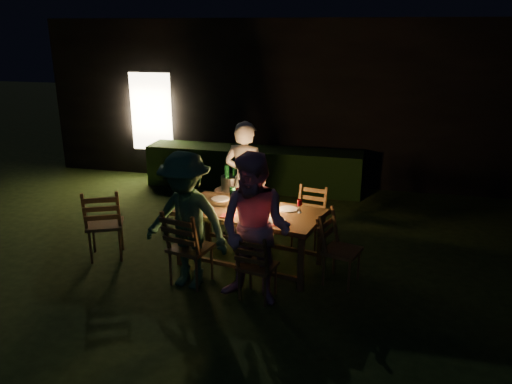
% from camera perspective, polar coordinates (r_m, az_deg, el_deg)
% --- Properties ---
extents(garden_envelope, '(40.00, 40.00, 3.20)m').
position_cam_1_polar(garden_envelope, '(11.78, 4.87, 11.19)').
color(garden_envelope, black).
rests_on(garden_envelope, ground).
extents(dining_table, '(2.01, 1.26, 0.78)m').
position_cam_1_polar(dining_table, '(6.51, -0.73, -2.72)').
color(dining_table, '#53391B').
rests_on(dining_table, ground).
extents(chair_near_left, '(0.55, 0.58, 1.03)m').
position_cam_1_polar(chair_near_left, '(6.24, -7.53, -7.73)').
color(chair_near_left, '#53391B').
rests_on(chair_near_left, ground).
extents(chair_near_right, '(0.48, 0.50, 0.90)m').
position_cam_1_polar(chair_near_right, '(5.88, 0.11, -9.74)').
color(chair_near_right, '#53391B').
rests_on(chair_near_right, ground).
extents(chair_far_left, '(0.48, 0.52, 1.03)m').
position_cam_1_polar(chair_far_left, '(7.48, -1.38, -3.04)').
color(chair_far_left, '#53391B').
rests_on(chair_far_left, ground).
extents(chair_far_right, '(0.49, 0.52, 0.93)m').
position_cam_1_polar(chair_far_right, '(7.15, 5.91, -4.46)').
color(chair_far_right, '#53391B').
rests_on(chair_far_right, ground).
extents(chair_end, '(0.56, 0.54, 0.95)m').
position_cam_1_polar(chair_end, '(6.30, 9.58, -7.83)').
color(chair_end, '#53391B').
rests_on(chair_end, ground).
extents(chair_spare, '(0.64, 0.66, 1.06)m').
position_cam_1_polar(chair_spare, '(7.15, -16.78, -4.82)').
color(chair_spare, '#53391B').
rests_on(chair_spare, ground).
extents(person_house_side, '(0.72, 0.54, 1.78)m').
position_cam_1_polar(person_house_side, '(7.33, -1.23, 1.29)').
color(person_house_side, white).
rests_on(person_house_side, ground).
extents(person_opp_right, '(0.97, 0.82, 1.77)m').
position_cam_1_polar(person_opp_right, '(5.58, -0.10, -4.38)').
color(person_opp_right, '#CC8CA6').
rests_on(person_opp_right, ground).
extents(person_opp_left, '(1.19, 0.82, 1.69)m').
position_cam_1_polar(person_opp_left, '(5.99, -7.98, -3.31)').
color(person_opp_left, '#2C593B').
rests_on(person_opp_left, ground).
extents(lantern, '(0.16, 0.16, 0.35)m').
position_cam_1_polar(lantern, '(6.45, -0.15, -0.70)').
color(lantern, white).
rests_on(lantern, dining_table).
extents(plate_far_left, '(0.25, 0.25, 0.01)m').
position_cam_1_polar(plate_far_left, '(6.90, -4.11, -0.78)').
color(plate_far_left, white).
rests_on(plate_far_left, dining_table).
extents(plate_near_left, '(0.25, 0.25, 0.01)m').
position_cam_1_polar(plate_near_left, '(6.54, -5.93, -1.93)').
color(plate_near_left, white).
rests_on(plate_near_left, dining_table).
extents(plate_far_right, '(0.25, 0.25, 0.01)m').
position_cam_1_polar(plate_far_right, '(6.51, 3.68, -1.97)').
color(plate_far_right, white).
rests_on(plate_far_right, dining_table).
extents(plate_near_right, '(0.25, 0.25, 0.01)m').
position_cam_1_polar(plate_near_right, '(6.13, 2.22, -3.28)').
color(plate_near_right, white).
rests_on(plate_near_right, dining_table).
extents(wineglass_a, '(0.06, 0.06, 0.18)m').
position_cam_1_polar(wineglass_a, '(6.81, -2.03, -0.27)').
color(wineglass_a, '#59070F').
rests_on(wineglass_a, dining_table).
extents(wineglass_b, '(0.06, 0.06, 0.18)m').
position_cam_1_polar(wineglass_b, '(6.68, -6.79, -0.80)').
color(wineglass_b, '#59070F').
rests_on(wineglass_b, dining_table).
extents(wineglass_c, '(0.06, 0.06, 0.18)m').
position_cam_1_polar(wineglass_c, '(6.10, 0.71, -2.55)').
color(wineglass_c, '#59070F').
rests_on(wineglass_c, dining_table).
extents(wineglass_d, '(0.06, 0.06, 0.18)m').
position_cam_1_polar(wineglass_d, '(6.39, 4.99, -1.62)').
color(wineglass_d, '#59070F').
rests_on(wineglass_d, dining_table).
extents(wineglass_e, '(0.06, 0.06, 0.18)m').
position_cam_1_polar(wineglass_e, '(6.24, -2.74, -2.07)').
color(wineglass_e, silver).
rests_on(wineglass_e, dining_table).
extents(bottle_table, '(0.07, 0.07, 0.28)m').
position_cam_1_polar(bottle_table, '(6.54, -2.73, -0.62)').
color(bottle_table, '#0F471E').
rests_on(bottle_table, dining_table).
extents(napkin_left, '(0.18, 0.14, 0.01)m').
position_cam_1_polar(napkin_left, '(6.28, -3.22, -2.76)').
color(napkin_left, red).
rests_on(napkin_left, dining_table).
extents(napkin_right, '(0.18, 0.14, 0.01)m').
position_cam_1_polar(napkin_right, '(6.02, 2.81, -3.69)').
color(napkin_right, red).
rests_on(napkin_right, dining_table).
extents(phone, '(0.14, 0.07, 0.01)m').
position_cam_1_polar(phone, '(6.51, -6.81, -2.09)').
color(phone, black).
rests_on(phone, dining_table).
extents(side_table, '(0.51, 0.51, 0.69)m').
position_cam_1_polar(side_table, '(7.59, -2.85, -0.35)').
color(side_table, '#936D49').
rests_on(side_table, ground).
extents(ice_bucket, '(0.30, 0.30, 0.22)m').
position_cam_1_polar(ice_bucket, '(7.53, -2.88, 1.02)').
color(ice_bucket, '#A5A8AD').
rests_on(ice_bucket, side_table).
extents(bottle_bucket_a, '(0.07, 0.07, 0.32)m').
position_cam_1_polar(bottle_bucket_a, '(7.50, -3.34, 1.33)').
color(bottle_bucket_a, '#0F471E').
rests_on(bottle_bucket_a, side_table).
extents(bottle_bucket_b, '(0.07, 0.07, 0.32)m').
position_cam_1_polar(bottle_bucket_b, '(7.54, -2.43, 1.45)').
color(bottle_bucket_b, '#0F471E').
rests_on(bottle_bucket_b, side_table).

